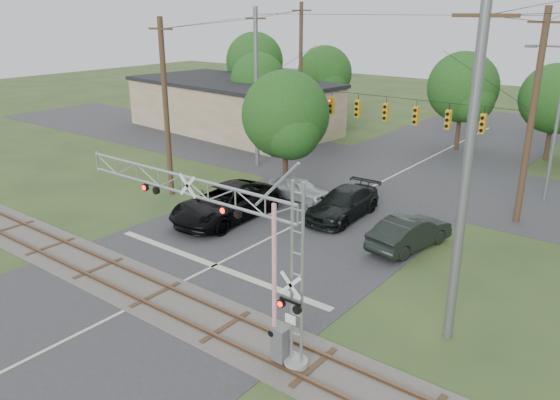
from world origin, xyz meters
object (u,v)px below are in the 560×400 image
Objects in this scene: pickup_black at (225,203)px; streetlight at (555,116)px; crossing_gantry at (223,233)px; traffic_signal_span at (384,106)px; sedan_silver at (299,189)px; commercial_building at (232,105)px; car_dark at (343,204)px.

streetlight reaches higher than pickup_black.
pickup_black is (-8.13, 8.64, -3.10)m from crossing_gantry.
traffic_signal_span reaches higher than pickup_black.
streetlight is at bearing 45.47° from pickup_black.
streetlight is (12.10, 9.22, 4.61)m from sedan_silver.
commercial_building is at bearing 53.90° from sedan_silver.
commercial_building is at bearing 157.44° from traffic_signal_span.
pickup_black is 5.47m from sedan_silver.
commercial_building is 29.96m from streetlight.
traffic_signal_span is at bearing -36.16° from sedan_silver.
crossing_gantry is 15.89m from sedan_silver.
streetlight is (13.40, 14.52, 4.34)m from pickup_black.
pickup_black is at bearing -142.16° from car_dark.
pickup_black is at bearing -115.30° from traffic_signal_span.
streetlight reaches higher than crossing_gantry.
traffic_signal_span is at bearing -16.91° from commercial_building.
crossing_gantry is at bearing -153.25° from sedan_silver.
traffic_signal_span reaches higher than streetlight.
car_dark is at bearing 102.97° from crossing_gantry.
pickup_black is at bearing -42.94° from commercial_building.
car_dark reaches higher than sedan_silver.
sedan_silver is 21.87m from commercial_building.
crossing_gantry is 36.35m from commercial_building.
traffic_signal_span is at bearing 62.87° from pickup_black.
crossing_gantry reaches higher than commercial_building.
sedan_silver is at bearing -142.71° from streetlight.
traffic_signal_span is 0.89× the size of commercial_building.
commercial_building reaches higher than pickup_black.
pickup_black is 6.71m from car_dark.
streetlight is (8.81, 4.81, -0.33)m from traffic_signal_span.
traffic_signal_span is 11.71m from pickup_black.
pickup_black is at bearing -132.70° from streetlight.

